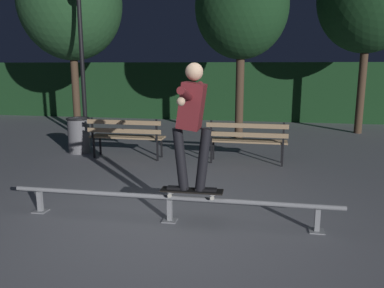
% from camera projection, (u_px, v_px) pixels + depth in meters
% --- Properties ---
extents(ground_plane, '(90.00, 90.00, 0.00)m').
position_uv_depth(ground_plane, '(168.00, 224.00, 4.84)').
color(ground_plane, slate).
extents(hedge_backdrop, '(24.00, 1.20, 2.06)m').
position_uv_depth(hedge_backdrop, '(232.00, 91.00, 14.27)').
color(hedge_backdrop, '#193D1E').
rests_on(hedge_backdrop, ground).
extents(grind_rail, '(4.26, 0.18, 0.34)m').
position_uv_depth(grind_rail, '(170.00, 201.00, 4.90)').
color(grind_rail, gray).
rests_on(grind_rail, ground).
extents(skateboard, '(0.78, 0.21, 0.09)m').
position_uv_depth(skateboard, '(192.00, 191.00, 4.82)').
color(skateboard, black).
rests_on(skateboard, grind_rail).
extents(skateboarder, '(0.62, 1.41, 1.56)m').
position_uv_depth(skateboarder, '(192.00, 116.00, 4.63)').
color(skateboarder, black).
rests_on(skateboarder, skateboard).
extents(park_bench_leftmost, '(1.60, 0.43, 0.88)m').
position_uv_depth(park_bench_leftmost, '(126.00, 134.00, 8.16)').
color(park_bench_leftmost, black).
rests_on(park_bench_leftmost, ground).
extents(park_bench_left_center, '(1.60, 0.43, 0.88)m').
position_uv_depth(park_bench_left_center, '(247.00, 138.00, 7.71)').
color(park_bench_left_center, black).
rests_on(park_bench_left_center, ground).
extents(tree_behind_benches, '(2.39, 2.39, 4.74)m').
position_uv_depth(tree_behind_benches, '(242.00, 8.00, 9.88)').
color(tree_behind_benches, '#4C3828').
rests_on(tree_behind_benches, ground).
extents(tree_far_left, '(2.96, 2.96, 5.35)m').
position_uv_depth(tree_far_left, '(71.00, 3.00, 11.17)').
color(tree_far_left, '#4C3828').
rests_on(tree_far_left, ground).
extents(lamp_post_left, '(0.32, 0.32, 3.90)m').
position_uv_depth(lamp_post_left, '(81.00, 44.00, 9.67)').
color(lamp_post_left, black).
rests_on(lamp_post_left, ground).
extents(trash_can, '(0.52, 0.52, 0.80)m').
position_uv_depth(trash_can, '(79.00, 135.00, 8.75)').
color(trash_can, slate).
rests_on(trash_can, ground).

